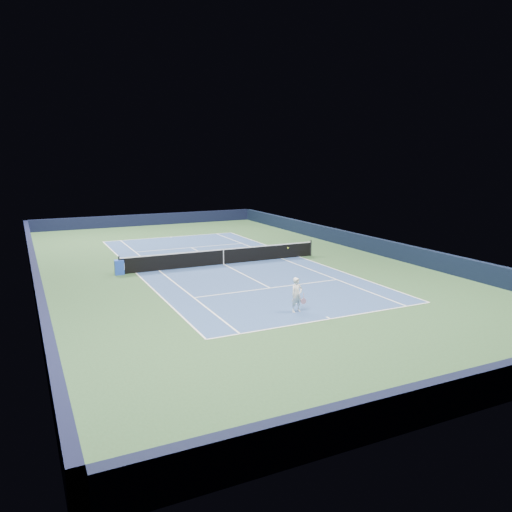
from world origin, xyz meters
name	(u,v)px	position (x,y,z in m)	size (l,w,h in m)	color
ground	(224,264)	(0.00, 0.00, 0.00)	(40.00, 40.00, 0.00)	#2A4A28
wall_far	(147,220)	(0.00, 19.82, 0.55)	(22.00, 0.35, 1.10)	black
wall_near	(495,384)	(0.00, -19.82, 0.55)	(22.00, 0.35, 1.10)	black
wall_right	(364,243)	(10.82, 0.00, 0.55)	(0.35, 40.00, 1.10)	black
wall_left	(35,273)	(-10.82, 0.00, 0.55)	(0.35, 40.00, 1.10)	black
court_surface	(224,264)	(0.00, 0.00, 0.00)	(10.97, 23.77, 0.01)	navy
baseline_far	(170,237)	(0.00, 11.88, 0.01)	(10.97, 0.08, 0.00)	white
baseline_near	(330,319)	(0.00, -11.88, 0.01)	(10.97, 0.08, 0.00)	white
sideline_doubles_right	(299,257)	(5.49, 0.00, 0.01)	(0.08, 23.77, 0.00)	white
sideline_doubles_left	(136,273)	(-5.49, 0.00, 0.01)	(0.08, 23.77, 0.00)	white
sideline_singles_right	(281,258)	(4.12, 0.00, 0.01)	(0.08, 23.77, 0.00)	white
sideline_singles_left	(159,271)	(-4.12, 0.00, 0.01)	(0.08, 23.77, 0.00)	white
service_line_far	(191,248)	(0.00, 6.40, 0.01)	(8.23, 0.08, 0.00)	white
service_line_near	(270,288)	(0.00, -6.40, 0.01)	(8.23, 0.08, 0.00)	white
center_service_line	(224,264)	(0.00, 0.00, 0.01)	(0.08, 12.80, 0.00)	white
center_mark_far	(171,237)	(0.00, 11.73, 0.01)	(0.08, 0.30, 0.00)	white
center_mark_near	(328,318)	(0.00, -11.73, 0.01)	(0.08, 0.30, 0.00)	white
tennis_net	(223,256)	(0.00, 0.00, 0.50)	(12.90, 0.10, 1.07)	black
sponsor_cube	(119,267)	(-6.40, 0.05, 0.42)	(0.61, 0.51, 0.84)	blue
tennis_player	(297,295)	(-0.79, -10.44, 0.77)	(0.76, 1.26, 2.69)	white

